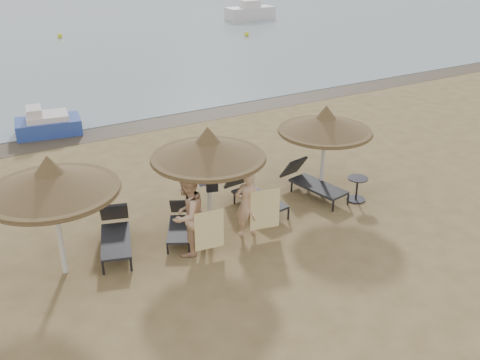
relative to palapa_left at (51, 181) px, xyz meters
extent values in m
plane|color=olive|center=(4.05, -1.13, -2.17)|extent=(160.00, 160.00, 0.00)
cube|color=#4B3E2E|center=(4.05, 8.27, -2.17)|extent=(200.00, 1.60, 0.01)
cube|color=silver|center=(22.05, 28.87, -1.67)|extent=(4.00, 1.60, 1.00)
cube|color=silver|center=(22.05, 28.87, -0.92)|extent=(1.50, 1.00, 0.60)
cylinder|color=silver|center=(0.00, 0.00, -1.18)|extent=(0.11, 0.11, 1.99)
cone|color=brown|center=(0.00, 0.00, 0.03)|extent=(2.75, 2.75, 0.52)
cone|color=brown|center=(0.00, 0.00, 0.34)|extent=(0.66, 0.66, 0.43)
cylinder|color=brown|center=(0.00, 0.00, -0.22)|extent=(2.70, 2.70, 0.09)
cylinder|color=silver|center=(3.54, 0.04, -1.19)|extent=(0.11, 0.11, 1.96)
cone|color=brown|center=(3.54, 0.04, 0.00)|extent=(2.71, 2.71, 0.51)
cone|color=brown|center=(3.54, 0.04, 0.31)|extent=(0.65, 0.65, 0.42)
cylinder|color=brown|center=(3.54, 0.04, -0.25)|extent=(2.66, 2.66, 0.09)
cylinder|color=silver|center=(7.20, 0.35, -1.25)|extent=(0.11, 0.11, 1.85)
cone|color=brown|center=(7.20, 0.35, -0.12)|extent=(2.56, 2.56, 0.49)
cone|color=brown|center=(7.20, 0.35, 0.17)|extent=(0.62, 0.62, 0.40)
cylinder|color=brown|center=(7.20, 0.35, -0.35)|extent=(2.51, 2.51, 0.09)
cylinder|color=black|center=(0.69, -0.50, -2.03)|extent=(0.05, 0.05, 0.30)
cylinder|color=black|center=(1.25, -0.68, -2.03)|extent=(0.05, 0.05, 0.30)
cylinder|color=black|center=(1.13, 0.91, -2.03)|extent=(0.05, 0.05, 0.30)
cylinder|color=black|center=(1.69, 0.73, -2.03)|extent=(0.05, 0.05, 0.30)
cube|color=black|center=(1.20, 0.17, -1.85)|extent=(1.09, 1.71, 0.06)
cube|color=black|center=(1.48, 1.05, -1.59)|extent=(0.76, 0.62, 0.60)
cylinder|color=black|center=(2.20, -0.45, -2.05)|extent=(0.04, 0.04, 0.24)
cylinder|color=black|center=(2.63, -0.68, -2.05)|extent=(0.04, 0.04, 0.24)
cylinder|color=black|center=(2.76, 0.63, -2.05)|extent=(0.04, 0.04, 0.24)
cylinder|color=black|center=(3.19, 0.40, -2.05)|extent=(0.04, 0.04, 0.24)
cube|color=black|center=(2.71, 0.01, -1.90)|extent=(1.08, 1.40, 0.05)
cube|color=black|center=(3.07, 0.69, -1.70)|extent=(0.65, 0.57, 0.49)
cylinder|color=black|center=(4.90, -0.57, -2.02)|extent=(0.05, 0.05, 0.30)
cylinder|color=black|center=(5.50, -0.50, -2.02)|extent=(0.05, 0.05, 0.30)
cylinder|color=black|center=(4.74, 0.94, -2.02)|extent=(0.05, 0.05, 0.30)
cylinder|color=black|center=(5.34, 1.00, -2.02)|extent=(0.05, 0.05, 0.30)
cube|color=black|center=(5.11, 0.27, -1.84)|extent=(0.84, 1.68, 0.06)
cube|color=black|center=(5.01, 1.22, -1.58)|extent=(0.72, 0.53, 0.61)
cylinder|color=black|center=(6.76, -0.74, -2.02)|extent=(0.05, 0.05, 0.31)
cylinder|color=black|center=(7.36, -0.64, -2.02)|extent=(0.05, 0.05, 0.31)
cylinder|color=black|center=(6.49, 0.76, -2.02)|extent=(0.05, 0.05, 0.31)
cylinder|color=black|center=(7.09, 0.87, -2.02)|extent=(0.05, 0.05, 0.31)
cube|color=black|center=(6.91, 0.12, -1.84)|extent=(0.95, 1.73, 0.07)
cube|color=black|center=(6.75, 1.06, -1.57)|extent=(0.75, 0.57, 0.62)
cylinder|color=black|center=(7.74, -0.53, -2.15)|extent=(0.51, 0.51, 0.04)
cylinder|color=black|center=(7.74, -0.53, -1.84)|extent=(0.05, 0.05, 0.62)
cylinder|color=black|center=(7.74, -0.53, -1.52)|extent=(0.55, 0.55, 0.03)
imported|color=#DAAB85|center=(2.66, -0.64, -1.04)|extent=(1.24, 1.11, 2.27)
imported|color=#DAAB85|center=(4.21, -0.61, -1.19)|extent=(0.99, 0.73, 1.97)
cube|color=yellow|center=(3.01, -0.99, -1.51)|extent=(0.68, 0.11, 0.96)
cube|color=yellow|center=(4.56, -0.86, -1.46)|extent=(0.72, 0.17, 1.03)
cube|color=silver|center=(3.54, 0.22, -0.81)|extent=(0.33, 0.14, 0.41)
cube|color=black|center=(3.54, -0.12, -0.85)|extent=(0.29, 0.17, 0.39)
cube|color=#2C47A2|center=(1.62, 9.08, -1.89)|extent=(2.41, 1.64, 0.56)
cube|color=silver|center=(1.62, 9.08, -1.54)|extent=(1.57, 1.32, 0.25)
cube|color=silver|center=(1.22, 9.14, -1.31)|extent=(0.64, 0.98, 0.36)
sphere|color=yellow|center=(6.46, 28.26, -2.01)|extent=(0.33, 0.33, 0.33)
sphere|color=yellow|center=(17.86, 22.37, -2.01)|extent=(0.33, 0.33, 0.33)
camera|label=1|loc=(-1.56, -10.23, 4.54)|focal=40.00mm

